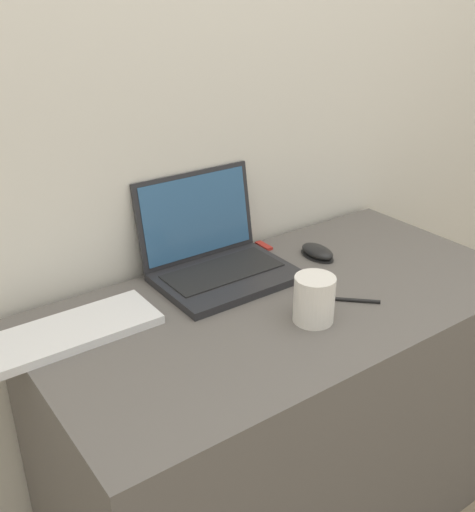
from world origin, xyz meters
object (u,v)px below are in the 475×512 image
at_px(pen, 352,300).
at_px(drink_cup, 314,298).
at_px(computer_mouse, 317,252).
at_px(usb_stick, 264,246).
at_px(laptop, 215,254).
at_px(external_keyboard, 54,337).

bearing_deg(pen, drink_cup, -176.13).
height_order(computer_mouse, usb_stick, computer_mouse).
height_order(laptop, external_keyboard, laptop).
xyz_separation_m(laptop, pen, (0.18, -0.31, -0.05)).
xyz_separation_m(drink_cup, external_keyboard, (-0.51, 0.26, -0.05)).
xyz_separation_m(computer_mouse, usb_stick, (-0.08, 0.14, -0.01)).
distance_m(laptop, computer_mouse, 0.30).
height_order(external_keyboard, usb_stick, external_keyboard).
bearing_deg(usb_stick, pen, -93.38).
bearing_deg(drink_cup, laptop, 98.79).
xyz_separation_m(drink_cup, usb_stick, (0.15, 0.38, -0.05)).
distance_m(laptop, pen, 0.37).
distance_m(drink_cup, external_keyboard, 0.57).
bearing_deg(pen, laptop, 120.18).
relative_size(external_keyboard, pen, 4.39).
relative_size(drink_cup, pen, 1.05).
xyz_separation_m(computer_mouse, external_keyboard, (-0.74, 0.02, -0.00)).
bearing_deg(external_keyboard, computer_mouse, -1.18).
bearing_deg(laptop, computer_mouse, -15.42).
xyz_separation_m(laptop, usb_stick, (0.20, 0.06, -0.05)).
bearing_deg(external_keyboard, laptop, 7.89).
bearing_deg(usb_stick, computer_mouse, -58.94).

